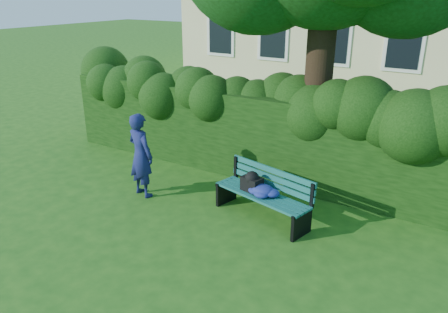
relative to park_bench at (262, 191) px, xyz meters
The scene contains 4 objects.
ground 1.10m from the park_bench, 150.22° to the right, with size 80.00×80.00×0.00m, color #205316.
hedge 1.95m from the park_bench, 116.49° to the left, with size 10.00×1.00×1.80m.
park_bench is the anchor object (origin of this frame).
man_reading 2.47m from the park_bench, behind, with size 0.61×0.40×1.67m, color navy.
Camera 1 is at (3.96, -5.75, 3.83)m, focal length 35.00 mm.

